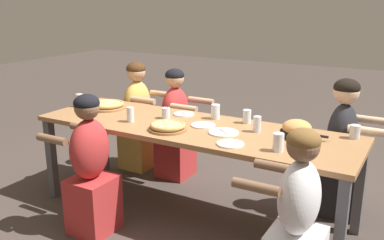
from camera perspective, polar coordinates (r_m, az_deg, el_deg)
The scene contains 22 objects.
ground_plane at distance 3.81m, azimuth 0.00°, elevation -12.25°, with size 18.00×18.00×0.00m, color #423833.
dining_table at distance 3.53m, azimuth 0.00°, elevation -1.96°, with size 2.70×0.84×0.79m.
pizza_board_main at distance 3.40m, azimuth -3.24°, elevation -0.88°, with size 0.31×0.31×0.06m.
pizza_board_second at distance 4.16m, azimuth -11.26°, elevation 1.96°, with size 0.38×0.38×0.05m.
skillet_bowl at distance 3.31m, azimuth 13.81°, elevation -1.26°, with size 0.36×0.25×0.13m.
empty_plate_a at distance 3.33m, azimuth 4.24°, elevation -1.66°, with size 0.23×0.23×0.02m.
empty_plate_b at distance 3.08m, azimuth 5.13°, elevation -3.18°, with size 0.20×0.20×0.02m.
empty_plate_c at distance 3.51m, azimuth 1.51°, elevation -0.69°, with size 0.20×0.20×0.02m.
empty_plate_d at distance 3.85m, azimuth -1.09°, elevation 0.81°, with size 0.18×0.18×0.02m.
cocktail_glass_blue at distance 3.72m, azimuth -3.49°, elevation 0.85°, with size 0.07×0.07×0.12m.
drinking_glass_a at distance 3.65m, azimuth -8.22°, elevation 0.63°, with size 0.06×0.06×0.13m.
drinking_glass_b at distance 2.98m, azimuth 11.44°, elevation -3.08°, with size 0.08×0.08×0.13m.
drinking_glass_c at distance 3.71m, azimuth 3.15°, elevation 1.00°, with size 0.08×0.08×0.13m.
drinking_glass_d at distance 3.38m, azimuth 8.68°, elevation -0.69°, with size 0.06×0.06×0.13m.
drinking_glass_e at distance 3.60m, azimuth 7.33°, elevation 0.46°, with size 0.07×0.07×0.11m.
drinking_glass_f at distance 3.41m, azimuth 20.89°, elevation -1.56°, with size 0.08×0.08×0.10m.
drinking_glass_g at distance 4.26m, azimuth -14.77°, elevation 2.46°, with size 0.07×0.07×0.13m.
diner_far_left at distance 4.64m, azimuth -7.21°, elevation 0.01°, with size 0.51×0.40×1.16m.
diner_near_midleft at distance 3.43m, azimuth -13.33°, elevation -6.61°, with size 0.51×0.40×1.12m.
diner_far_right at distance 3.81m, azimuth 19.23°, elevation -4.13°, with size 0.51×0.40×1.18m.
diner_far_midleft at distance 4.39m, azimuth -2.21°, elevation -1.10°, with size 0.51×0.40×1.13m.
diner_near_right at distance 2.69m, azimuth 13.77°, elevation -13.41°, with size 0.51×0.40×1.10m.
Camera 1 is at (1.67, -2.92, 1.80)m, focal length 40.00 mm.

